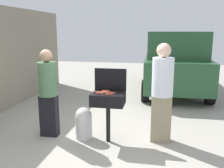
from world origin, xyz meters
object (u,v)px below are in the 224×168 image
Objects in this scene: bbq_grill at (108,101)px; hot_dog_1 at (98,92)px; hot_dog_2 at (106,91)px; hot_dog_4 at (112,93)px; propane_tank at (84,122)px; person_right at (162,90)px; hot_dog_0 at (109,94)px; person_left at (48,90)px; hot_dog_6 at (104,92)px; hot_dog_7 at (106,92)px; hot_dog_3 at (105,91)px; hot_dog_5 at (99,93)px; parked_minivan at (174,62)px.

hot_dog_1 reaches higher than bbq_grill.
hot_dog_2 is 0.19m from hot_dog_4.
person_right is at bearing 6.31° from propane_tank.
hot_dog_0 is 1.25m from person_left.
hot_dog_0 and hot_dog_4 have the same top height.
hot_dog_1 is at bearing 173.90° from hot_dog_6.
hot_dog_2 is at bearing 86.91° from hot_dog_6.
hot_dog_6 is at bearing -93.09° from hot_dog_2.
hot_dog_3 is at bearing 130.68° from hot_dog_7.
hot_dog_7 is (0.10, 0.11, 0.00)m from hot_dog_5.
hot_dog_6 is at bearing 134.91° from hot_dog_0.
hot_dog_0 is at bearing 72.11° from parked_minivan.
propane_tank is 0.14× the size of parked_minivan.
hot_dog_3 is 1.00× the size of hot_dog_4.
hot_dog_5 reaches higher than bbq_grill.
hot_dog_0 is 0.18m from hot_dog_7.
person_left is (-1.00, 0.05, -0.02)m from hot_dog_1.
hot_dog_6 is 0.07× the size of person_right.
hot_dog_1 is 4.68m from parked_minivan.
hot_dog_0 is at bearing -71.00° from bbq_grill.
person_right reaches higher than hot_dog_3.
person_right is (1.45, 0.16, 0.67)m from propane_tank.
hot_dog_6 is (0.12, -0.01, 0.00)m from hot_dog_1.
propane_tank is at bearing -176.43° from hot_dog_3.
hot_dog_0 is 0.08× the size of person_left.
parked_minivan is (1.31, 4.42, 0.08)m from hot_dog_4.
propane_tank is 0.34× the size of person_right.
hot_dog_0 is (0.04, -0.13, 0.16)m from bbq_grill.
person_left is at bearing 172.75° from hot_dog_5.
person_left reaches higher than propane_tank.
hot_dog_2 is 0.03× the size of parked_minivan.
hot_dog_7 is 0.07× the size of person_right.
hot_dog_6 is 1.06m from person_right.
hot_dog_6 is 1.13m from person_left.
hot_dog_6 is at bearing -169.75° from bbq_grill.
person_left is (-1.24, 0.18, -0.02)m from hot_dog_0.
person_left is (-0.70, 0.01, 0.60)m from propane_tank.
hot_dog_2 is 1.13m from person_left.
person_right is at bearing 7.39° from hot_dog_3.
person_right is (2.16, 0.15, 0.07)m from person_left.
parked_minivan reaches higher than hot_dog_5.
hot_dog_7 is 1.02m from person_right.
bbq_grill is 7.18× the size of hot_dog_3.
person_right reaches higher than hot_dog_6.
hot_dog_3 is 1.00× the size of hot_dog_6.
hot_dog_4 is at bearing -18.51° from hot_dog_7.
hot_dog_3 is 0.17m from hot_dog_4.
hot_dog_7 reaches higher than propane_tank.
propane_tank is (-0.45, 0.02, -0.63)m from hot_dog_7.
hot_dog_1 is 1.00× the size of hot_dog_2.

